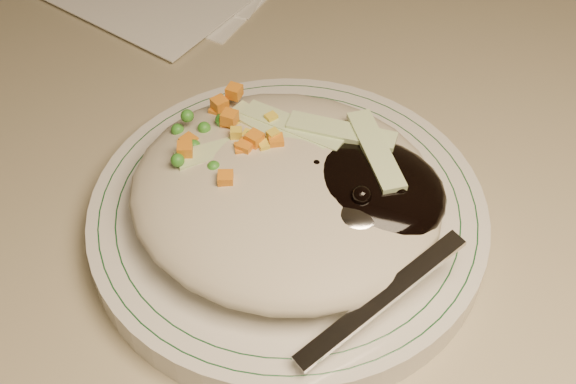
% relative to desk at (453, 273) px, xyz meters
% --- Properties ---
extents(desk, '(1.40, 0.70, 0.74)m').
position_rel_desk_xyz_m(desk, '(0.00, 0.00, 0.00)').
color(desk, tan).
rests_on(desk, ground).
extents(plate, '(0.25, 0.25, 0.02)m').
position_rel_desk_xyz_m(plate, '(-0.10, -0.16, 0.21)').
color(plate, silver).
rests_on(plate, desk).
extents(plate_rim, '(0.24, 0.24, 0.00)m').
position_rel_desk_xyz_m(plate_rim, '(-0.10, -0.16, 0.22)').
color(plate_rim, '#144723').
rests_on(plate_rim, plate).
extents(meal, '(0.21, 0.19, 0.05)m').
position_rel_desk_xyz_m(meal, '(-0.10, -0.16, 0.24)').
color(meal, '#AEA58D').
rests_on(meal, plate).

